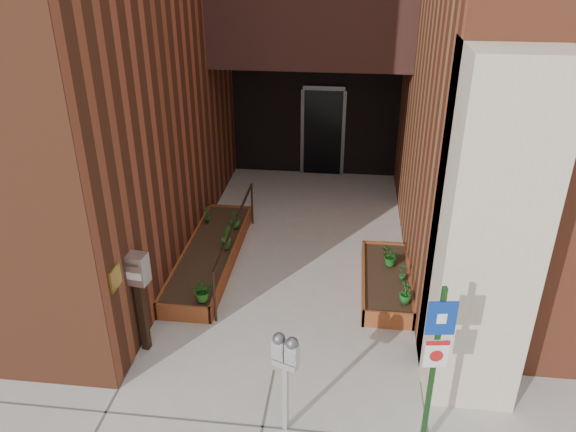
% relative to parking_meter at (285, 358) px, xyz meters
% --- Properties ---
extents(ground, '(80.00, 80.00, 0.00)m').
position_rel_parking_meter_xyz_m(ground, '(-0.28, 0.98, -1.10)').
color(ground, '#9E9991').
rests_on(ground, ground).
extents(planter_left, '(0.90, 3.60, 0.30)m').
position_rel_parking_meter_xyz_m(planter_left, '(-1.83, 3.68, -0.96)').
color(planter_left, brown).
rests_on(planter_left, ground).
extents(planter_right, '(0.80, 2.20, 0.30)m').
position_rel_parking_meter_xyz_m(planter_right, '(1.32, 3.18, -0.96)').
color(planter_right, brown).
rests_on(planter_right, ground).
extents(handrail, '(0.04, 3.34, 0.90)m').
position_rel_parking_meter_xyz_m(handrail, '(-1.33, 3.63, -0.35)').
color(handrail, black).
rests_on(handrail, ground).
extents(parking_meter, '(0.33, 0.22, 1.42)m').
position_rel_parking_meter_xyz_m(parking_meter, '(0.00, 0.00, 0.00)').
color(parking_meter, '#B6B7B9').
rests_on(parking_meter, ground).
extents(sign_post, '(0.31, 0.09, 2.25)m').
position_rel_parking_meter_xyz_m(sign_post, '(1.62, -0.11, 0.29)').
color(sign_post, '#143814').
rests_on(sign_post, ground).
extents(payment_dropbox, '(0.34, 0.28, 1.57)m').
position_rel_parking_meter_xyz_m(payment_dropbox, '(-2.18, 1.24, 0.04)').
color(payment_dropbox, black).
rests_on(payment_dropbox, ground).
extents(shrub_left_a, '(0.39, 0.39, 0.38)m').
position_rel_parking_meter_xyz_m(shrub_left_a, '(-1.53, 2.08, -0.61)').
color(shrub_left_a, '#235D1A').
rests_on(shrub_left_a, planter_left).
extents(shrub_left_b, '(0.25, 0.25, 0.41)m').
position_rel_parking_meter_xyz_m(shrub_left_b, '(-1.53, 3.75, -0.59)').
color(shrub_left_b, '#24611B').
rests_on(shrub_left_b, planter_left).
extents(shrub_left_c, '(0.27, 0.27, 0.35)m').
position_rel_parking_meter_xyz_m(shrub_left_c, '(-1.53, 4.54, -0.62)').
color(shrub_left_c, '#1B611E').
rests_on(shrub_left_c, planter_left).
extents(shrub_left_d, '(0.23, 0.23, 0.35)m').
position_rel_parking_meter_xyz_m(shrub_left_d, '(-2.13, 4.70, -0.62)').
color(shrub_left_d, '#195418').
rests_on(shrub_left_d, planter_left).
extents(shrub_right_a, '(0.22, 0.22, 0.36)m').
position_rel_parking_meter_xyz_m(shrub_right_a, '(1.57, 2.40, -0.61)').
color(shrub_right_a, '#175119').
rests_on(shrub_right_a, planter_right).
extents(shrub_right_b, '(0.23, 0.23, 0.32)m').
position_rel_parking_meter_xyz_m(shrub_right_b, '(1.57, 3.02, -0.63)').
color(shrub_right_b, '#1C6221').
rests_on(shrub_right_b, planter_right).
extents(shrub_right_c, '(0.43, 0.43, 0.35)m').
position_rel_parking_meter_xyz_m(shrub_right_c, '(1.38, 3.46, -0.62)').
color(shrub_right_c, '#1B5F1B').
rests_on(shrub_right_c, planter_right).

